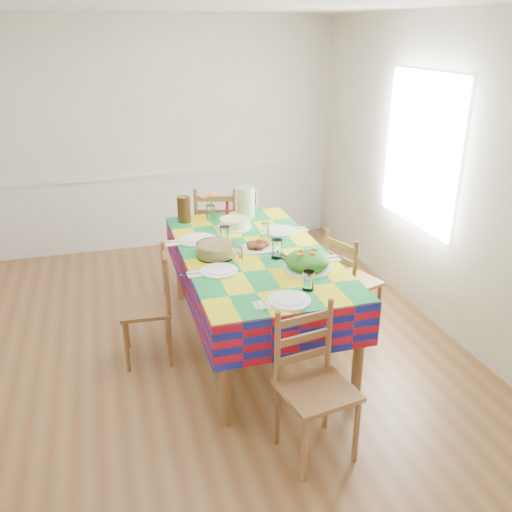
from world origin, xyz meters
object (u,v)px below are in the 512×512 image
(dining_table, at_px, (254,262))
(green_pitcher, at_px, (246,202))
(chair_right, at_px, (349,282))
(chair_far, at_px, (218,234))
(tea_pitcher, at_px, (184,209))
(chair_left, at_px, (151,307))
(chair_near, at_px, (314,386))
(meat_platter, at_px, (258,246))

(dining_table, relative_size, green_pitcher, 7.44)
(green_pitcher, relative_size, chair_right, 0.31)
(dining_table, height_order, green_pitcher, green_pitcher)
(green_pitcher, bearing_deg, chair_far, 111.89)
(green_pitcher, xyz_separation_m, tea_pitcher, (-0.60, 0.01, -0.02))
(chair_left, bearing_deg, chair_right, 93.26)
(chair_near, relative_size, chair_far, 0.94)
(dining_table, bearing_deg, chair_right, -0.95)
(chair_near, height_order, chair_left, chair_near)
(dining_table, bearing_deg, green_pitcher, 78.92)
(dining_table, bearing_deg, tea_pitcher, 115.20)
(chair_left, bearing_deg, chair_far, 151.71)
(chair_far, bearing_deg, chair_left, 76.09)
(dining_table, height_order, chair_right, chair_right)
(green_pitcher, distance_m, chair_near, 2.33)
(dining_table, bearing_deg, chair_left, -179.82)
(tea_pitcher, xyz_separation_m, chair_right, (1.30, -0.92, -0.51))
(chair_left, bearing_deg, green_pitcher, 134.32)
(meat_platter, bearing_deg, tea_pitcher, 118.55)
(chair_far, height_order, chair_right, chair_far)
(tea_pitcher, height_order, chair_left, tea_pitcher)
(chair_far, bearing_deg, chair_right, 140.72)
(chair_right, bearing_deg, green_pitcher, 17.93)
(dining_table, distance_m, chair_right, 0.92)
(tea_pitcher, distance_m, chair_right, 1.67)
(green_pitcher, height_order, chair_near, green_pitcher)
(dining_table, height_order, tea_pitcher, tea_pitcher)
(chair_near, bearing_deg, chair_left, 112.99)
(meat_platter, xyz_separation_m, chair_left, (-0.91, -0.05, -0.40))
(tea_pitcher, bearing_deg, meat_platter, -61.45)
(dining_table, xyz_separation_m, chair_near, (-0.01, -1.37, -0.27))
(chair_left, xyz_separation_m, chair_right, (1.74, -0.01, -0.01))
(dining_table, distance_m, chair_left, 0.91)
(chair_near, bearing_deg, chair_far, 80.91)
(meat_platter, bearing_deg, chair_near, -92.03)
(meat_platter, height_order, chair_left, chair_left)
(chair_near, distance_m, chair_far, 2.74)
(chair_far, xyz_separation_m, chair_right, (0.89, -1.38, -0.06))
(dining_table, bearing_deg, chair_far, 90.62)
(dining_table, xyz_separation_m, meat_platter, (0.04, 0.04, 0.12))
(dining_table, distance_m, green_pitcher, 0.94)
(meat_platter, bearing_deg, chair_left, -177.04)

